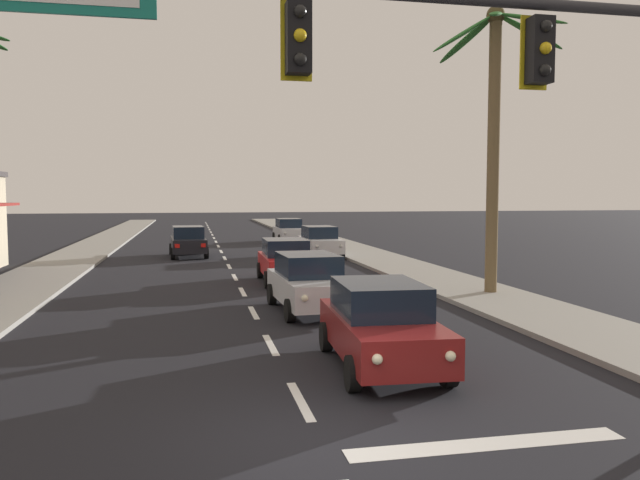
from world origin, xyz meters
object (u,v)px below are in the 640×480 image
(sedan_third_in_queue, at_px, (309,282))
(sedan_oncoming_far, at_px, (188,241))
(sedan_parked_nearest_kerb, at_px, (289,230))
(traffic_signal_mast, at_px, (544,93))
(sedan_lead_at_stop_bar, at_px, (380,324))
(palm_right_second, at_px, (495,104))
(sedan_parked_mid_kerb, at_px, (320,241))
(sedan_fifth_in_queue, at_px, (286,260))

(sedan_third_in_queue, distance_m, sedan_oncoming_far, 17.38)
(sedan_oncoming_far, height_order, sedan_parked_nearest_kerb, same)
(traffic_signal_mast, distance_m, sedan_oncoming_far, 27.43)
(sedan_lead_at_stop_bar, xyz_separation_m, sedan_parked_nearest_kerb, (3.22, 32.49, 0.00))
(traffic_signal_mast, bearing_deg, palm_right_second, 66.05)
(traffic_signal_mast, distance_m, palm_right_second, 12.23)
(sedan_parked_nearest_kerb, bearing_deg, palm_right_second, -83.12)
(sedan_oncoming_far, bearing_deg, sedan_parked_mid_kerb, -12.38)
(sedan_fifth_in_queue, xyz_separation_m, palm_right_second, (6.30, -4.64, 5.55))
(sedan_fifth_in_queue, xyz_separation_m, sedan_oncoming_far, (-3.76, 10.92, 0.00))
(sedan_oncoming_far, xyz_separation_m, palm_right_second, (10.05, -15.56, 5.55))
(sedan_parked_mid_kerb, bearing_deg, sedan_fifth_in_queue, -109.36)
(sedan_fifth_in_queue, distance_m, sedan_parked_mid_kerb, 9.94)
(sedan_lead_at_stop_bar, distance_m, sedan_third_in_queue, 6.10)
(palm_right_second, bearing_deg, sedan_parked_nearest_kerb, 96.88)
(sedan_lead_at_stop_bar, xyz_separation_m, sedan_oncoming_far, (-3.82, 23.11, 0.00))
(sedan_parked_nearest_kerb, distance_m, sedan_parked_mid_kerb, 10.92)
(traffic_signal_mast, relative_size, sedan_fifth_in_queue, 2.42)
(sedan_lead_at_stop_bar, bearing_deg, traffic_signal_mast, -69.82)
(sedan_third_in_queue, distance_m, sedan_fifth_in_queue, 6.10)
(sedan_lead_at_stop_bar, distance_m, palm_right_second, 11.25)
(sedan_lead_at_stop_bar, relative_size, sedan_oncoming_far, 1.00)
(sedan_oncoming_far, bearing_deg, sedan_parked_nearest_kerb, 53.08)
(sedan_lead_at_stop_bar, relative_size, sedan_parked_mid_kerb, 1.01)
(traffic_signal_mast, height_order, sedan_oncoming_far, traffic_signal_mast)
(sedan_lead_at_stop_bar, xyz_separation_m, palm_right_second, (6.23, 7.55, 5.55))
(traffic_signal_mast, height_order, sedan_parked_nearest_kerb, traffic_signal_mast)
(sedan_fifth_in_queue, height_order, sedan_parked_nearest_kerb, same)
(sedan_third_in_queue, relative_size, palm_right_second, 0.47)
(sedan_third_in_queue, xyz_separation_m, sedan_fifth_in_queue, (0.23, 6.10, 0.00))
(sedan_lead_at_stop_bar, relative_size, sedan_parked_nearest_kerb, 1.01)
(sedan_third_in_queue, relative_size, sedan_fifth_in_queue, 1.01)
(sedan_third_in_queue, distance_m, palm_right_second, 8.68)
(sedan_fifth_in_queue, bearing_deg, sedan_parked_mid_kerb, 70.64)
(sedan_third_in_queue, xyz_separation_m, sedan_parked_mid_kerb, (3.52, 15.47, 0.00))
(sedan_third_in_queue, bearing_deg, sedan_fifth_in_queue, 87.86)
(traffic_signal_mast, xyz_separation_m, sedan_oncoming_far, (-5.13, 26.65, -4.01))
(traffic_signal_mast, xyz_separation_m, sedan_third_in_queue, (-1.60, 9.63, -4.01))
(traffic_signal_mast, bearing_deg, sedan_fifth_in_queue, 94.98)
(sedan_third_in_queue, relative_size, sedan_oncoming_far, 1.00)
(sedan_parked_nearest_kerb, distance_m, palm_right_second, 25.72)
(sedan_third_in_queue, height_order, sedan_parked_nearest_kerb, same)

